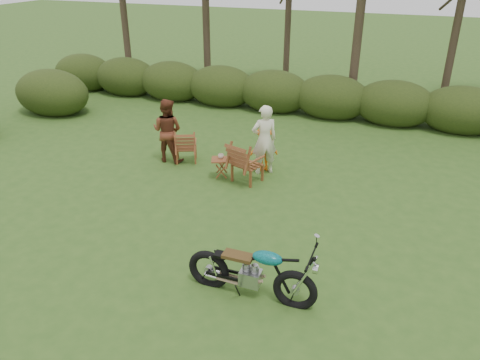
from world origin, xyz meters
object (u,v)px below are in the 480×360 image
(lawn_chair_right, at_px, (247,181))
(side_table, at_px, (222,169))
(lawn_chair_left, at_px, (187,161))
(adult_a, at_px, (263,172))
(cup, at_px, (221,156))
(motorcycle, at_px, (250,294))
(child, at_px, (263,170))
(adult_b, at_px, (170,160))

(lawn_chair_right, bearing_deg, side_table, 24.36)
(lawn_chair_left, distance_m, side_table, 1.44)
(adult_a, bearing_deg, side_table, 1.81)
(cup, bearing_deg, motorcycle, -60.98)
(lawn_chair_right, distance_m, cup, 0.87)
(lawn_chair_right, relative_size, side_table, 2.02)
(side_table, relative_size, adult_a, 0.29)
(motorcycle, bearing_deg, side_table, 119.13)
(motorcycle, bearing_deg, lawn_chair_left, 127.43)
(side_table, bearing_deg, adult_a, 38.00)
(motorcycle, xyz_separation_m, side_table, (-2.12, 3.84, 0.25))
(child, bearing_deg, lawn_chair_left, -28.71)
(adult_b, bearing_deg, child, -174.06)
(cup, distance_m, child, 1.27)
(lawn_chair_right, bearing_deg, adult_a, -91.89)
(motorcycle, relative_size, adult_a, 1.17)
(lawn_chair_right, height_order, cup, cup)
(side_table, xyz_separation_m, adult_a, (0.86, 0.67, -0.25))
(child, bearing_deg, side_table, 11.63)
(side_table, xyz_separation_m, cup, (-0.03, 0.04, 0.31))
(side_table, relative_size, cup, 3.81)
(adult_a, distance_m, adult_b, 2.59)
(cup, xyz_separation_m, adult_b, (-1.70, 0.47, -0.56))
(child, bearing_deg, cup, 9.32)
(motorcycle, relative_size, adult_b, 1.22)
(lawn_chair_left, bearing_deg, adult_a, 157.23)
(cup, xyz_separation_m, adult_a, (0.89, 0.63, -0.56))
(lawn_chair_left, bearing_deg, motorcycle, 103.17)
(lawn_chair_right, bearing_deg, adult_b, 7.50)
(cup, bearing_deg, side_table, -56.26)
(lawn_chair_right, height_order, side_table, lawn_chair_right)
(adult_a, bearing_deg, lawn_chair_right, 33.92)
(cup, relative_size, adult_b, 0.08)
(lawn_chair_right, height_order, lawn_chair_left, lawn_chair_right)
(lawn_chair_right, relative_size, cup, 7.69)
(lawn_chair_left, height_order, child, child)
(lawn_chair_left, bearing_deg, side_table, 129.76)
(child, bearing_deg, lawn_chair_right, 44.01)
(cup, relative_size, child, 0.11)
(lawn_chair_left, xyz_separation_m, adult_b, (-0.46, -0.11, 0.00))
(motorcycle, distance_m, side_table, 4.39)
(cup, height_order, adult_b, adult_b)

